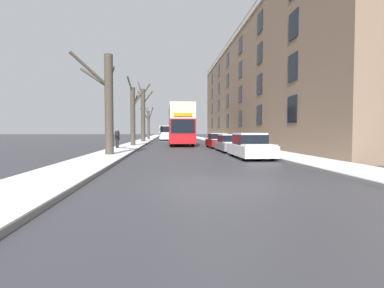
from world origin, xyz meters
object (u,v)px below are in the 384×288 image
object	(u,v)px
double_decker_bus	(180,123)
pedestrian_left_sidewalk	(117,138)
oncoming_van	(166,133)
parked_car_2	(218,141)
bare_tree_left_3	(148,123)
parked_car_0	(250,147)
parked_car_1	(230,144)
bare_tree_left_1	(133,115)
bare_tree_left_0	(108,102)
bare_tree_left_2	(143,113)

from	to	relation	value
double_decker_bus	pedestrian_left_sidewalk	xyz separation A→B (m)	(-5.74, -8.62, -1.53)
oncoming_van	parked_car_2	bearing A→B (deg)	-78.48
pedestrian_left_sidewalk	bare_tree_left_3	bearing A→B (deg)	149.45
parked_car_0	parked_car_1	size ratio (longest dim) A/B	1.00
bare_tree_left_1	parked_car_2	bearing A→B (deg)	-15.96
bare_tree_left_0	double_decker_bus	xyz separation A→B (m)	(5.17, 15.53, -0.85)
bare_tree_left_0	double_decker_bus	distance (m)	16.39
bare_tree_left_3	parked_car_2	distance (m)	27.58
bare_tree_left_2	parked_car_2	size ratio (longest dim) A/B	1.95
bare_tree_left_0	pedestrian_left_sidewalk	bearing A→B (deg)	94.71
double_decker_bus	bare_tree_left_1	bearing A→B (deg)	-144.31
bare_tree_left_3	parked_car_2	xyz separation A→B (m)	(8.19, -26.23, -2.37)
bare_tree_left_0	bare_tree_left_2	size ratio (longest dim) A/B	0.72
bare_tree_left_3	double_decker_bus	distance (m)	20.88
double_decker_bus	parked_car_1	distance (m)	12.20
parked_car_0	parked_car_1	distance (m)	5.57
double_decker_bus	parked_car_1	world-z (taller)	double_decker_bus
bare_tree_left_2	oncoming_van	distance (m)	11.26
bare_tree_left_0	oncoming_van	size ratio (longest dim) A/B	1.10
bare_tree_left_3	double_decker_bus	world-z (taller)	bare_tree_left_3
bare_tree_left_1	bare_tree_left_3	xyz separation A→B (m)	(0.08, 23.86, -0.20)
bare_tree_left_0	parked_car_1	size ratio (longest dim) A/B	1.38
bare_tree_left_0	bare_tree_left_3	size ratio (longest dim) A/B	1.03
bare_tree_left_1	pedestrian_left_sidewalk	distance (m)	5.57
parked_car_2	bare_tree_left_1	bearing A→B (deg)	164.04
bare_tree_left_1	double_decker_bus	xyz separation A→B (m)	(4.97, 3.57, -0.70)
bare_tree_left_3	oncoming_van	world-z (taller)	bare_tree_left_3
parked_car_0	parked_car_2	bearing A→B (deg)	90.00
parked_car_0	pedestrian_left_sidewalk	bearing A→B (deg)	136.62
double_decker_bus	parked_car_1	size ratio (longest dim) A/B	2.38
parked_car_0	oncoming_van	world-z (taller)	oncoming_van
bare_tree_left_0	double_decker_bus	size ratio (longest dim) A/B	0.58
pedestrian_left_sidewalk	parked_car_0	bearing A→B (deg)	17.77
bare_tree_left_3	parked_car_1	distance (m)	33.01
parked_car_2	oncoming_van	distance (m)	25.41
oncoming_van	bare_tree_left_2	bearing A→B (deg)	-106.64
bare_tree_left_3	parked_car_1	bearing A→B (deg)	-75.60
oncoming_van	pedestrian_left_sidewalk	world-z (taller)	oncoming_van
parked_car_2	bare_tree_left_2	bearing A→B (deg)	119.58
parked_car_2	pedestrian_left_sidewalk	distance (m)	9.44
parked_car_2	pedestrian_left_sidewalk	bearing A→B (deg)	-163.48
bare_tree_left_2	double_decker_bus	bearing A→B (deg)	-60.09
pedestrian_left_sidewalk	double_decker_bus	bearing A→B (deg)	117.48
parked_car_0	bare_tree_left_2	bearing A→B (deg)	107.70
bare_tree_left_3	parked_car_0	bearing A→B (deg)	-77.67
parked_car_2	bare_tree_left_3	bearing A→B (deg)	107.34
bare_tree_left_3	parked_car_0	world-z (taller)	bare_tree_left_3
bare_tree_left_2	parked_car_1	distance (m)	21.99
bare_tree_left_3	oncoming_van	distance (m)	3.78
bare_tree_left_2	parked_car_1	xyz separation A→B (m)	(8.19, -20.09, -3.56)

